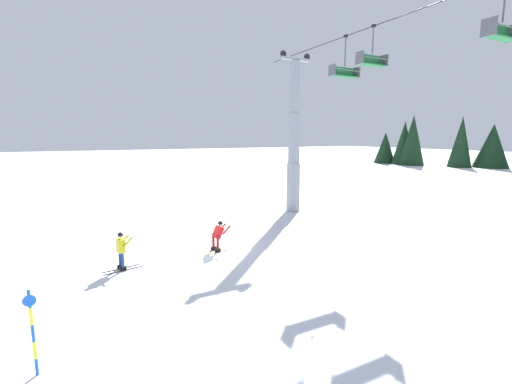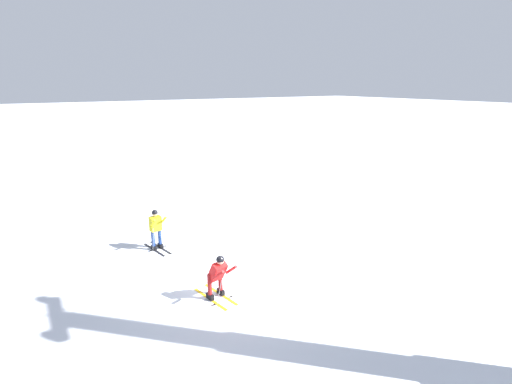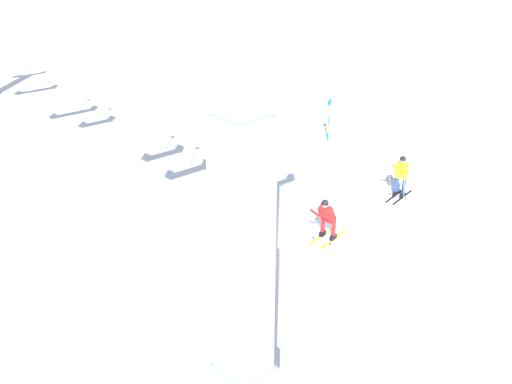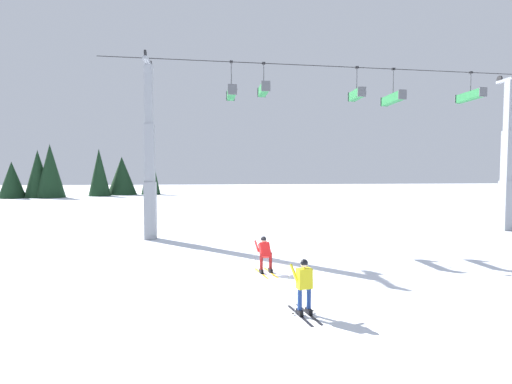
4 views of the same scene
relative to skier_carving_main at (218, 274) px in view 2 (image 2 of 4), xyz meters
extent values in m
plane|color=white|center=(-0.93, -0.64, -0.85)|extent=(260.00, 260.00, 0.00)
cube|color=yellow|center=(-0.17, -0.19, -0.84)|extent=(0.38, 1.60, 0.01)
cube|color=black|center=(-0.17, -0.19, -0.76)|extent=(0.16, 0.30, 0.16)
cylinder|color=maroon|center=(-0.17, -0.19, -0.35)|extent=(0.13, 0.13, 0.66)
cube|color=yellow|center=(0.23, -0.12, -0.84)|extent=(0.38, 1.60, 0.01)
cube|color=black|center=(0.23, -0.12, -0.76)|extent=(0.16, 0.30, 0.16)
cylinder|color=maroon|center=(0.23, -0.12, -0.35)|extent=(0.13, 0.13, 0.66)
cube|color=red|center=(0.00, -0.01, 0.08)|extent=(0.51, 0.59, 0.66)
sphere|color=beige|center=(-0.02, 0.13, 0.48)|extent=(0.22, 0.22, 0.22)
sphere|color=black|center=(-0.02, 0.13, 0.51)|extent=(0.24, 0.24, 0.24)
cylinder|color=red|center=(-0.29, 0.30, 0.19)|extent=(0.17, 0.50, 0.43)
cylinder|color=gray|center=(-0.34, 0.33, -0.41)|extent=(0.22, 0.45, 1.13)
cylinder|color=black|center=(-0.36, 0.15, -0.80)|extent=(0.07, 0.07, 0.01)
cylinder|color=red|center=(0.16, 0.39, 0.19)|extent=(0.17, 0.50, 0.43)
cylinder|color=gray|center=(0.20, 0.43, -0.41)|extent=(0.05, 0.48, 1.13)
cylinder|color=black|center=(0.28, 0.27, -0.80)|extent=(0.07, 0.07, 0.01)
cube|color=black|center=(0.28, -4.54, -0.84)|extent=(0.38, 1.58, 0.01)
cube|color=black|center=(0.28, -4.54, -0.76)|extent=(0.16, 0.30, 0.16)
cylinder|color=navy|center=(0.28, -4.54, -0.29)|extent=(0.13, 0.13, 0.78)
cube|color=black|center=(0.56, -4.49, -0.84)|extent=(0.38, 1.58, 0.01)
cube|color=black|center=(0.56, -4.49, -0.76)|extent=(0.16, 0.30, 0.16)
cylinder|color=navy|center=(0.56, -4.49, -0.29)|extent=(0.13, 0.13, 0.78)
cube|color=gold|center=(0.42, -4.51, 0.22)|extent=(0.46, 0.35, 0.59)
sphere|color=beige|center=(0.42, -4.50, 0.63)|extent=(0.21, 0.21, 0.21)
sphere|color=black|center=(0.42, -4.50, 0.66)|extent=(0.22, 0.22, 0.22)
cylinder|color=gold|center=(0.15, -4.34, 0.36)|extent=(0.17, 0.48, 0.41)
cylinder|color=gray|center=(0.10, -4.32, -0.32)|extent=(0.18, 0.37, 1.10)
cylinder|color=black|center=(0.09, -4.50, -0.80)|extent=(0.07, 0.07, 0.01)
cylinder|color=gold|center=(0.61, -4.25, 0.36)|extent=(0.17, 0.48, 0.41)
cylinder|color=gray|center=(0.65, -4.21, -0.32)|extent=(0.05, 0.39, 1.10)
cylinder|color=black|center=(0.72, -4.38, -0.80)|extent=(0.07, 0.07, 0.01)
camera|label=1|loc=(15.34, -6.00, 4.72)|focal=24.36mm
camera|label=2|loc=(4.43, 9.16, 5.47)|focal=26.58mm
camera|label=3|loc=(-10.64, 12.20, 8.23)|focal=39.87mm
camera|label=4|loc=(-2.30, -14.08, 3.20)|focal=24.39mm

